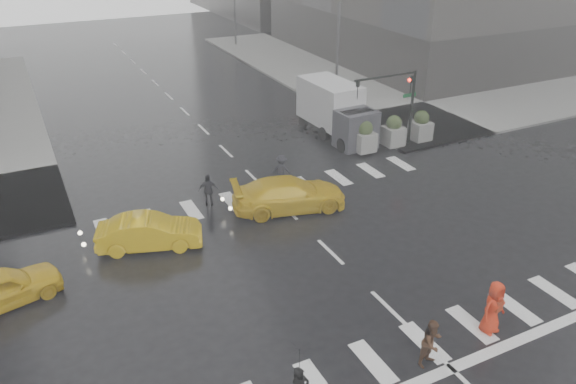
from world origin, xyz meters
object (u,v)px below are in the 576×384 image
traffic_signal_pole (399,95)px  box_truck (337,109)px  pedestrian_orange (493,307)px  taxi_mid (149,232)px  pedestrian_brown (432,343)px  taxi_front (1,288)px

traffic_signal_pole → box_truck: traffic_signal_pole is taller
pedestrian_orange → taxi_mid: (-8.77, 10.18, -0.26)m
traffic_signal_pole → taxi_mid: bearing=-164.4°
pedestrian_brown → traffic_signal_pole: bearing=44.3°
traffic_signal_pole → pedestrian_orange: traffic_signal_pole is taller
pedestrian_brown → taxi_mid: size_ratio=0.38×
taxi_front → box_truck: bearing=-78.8°
box_truck → pedestrian_brown: bearing=-114.3°
traffic_signal_pole → pedestrian_brown: 17.74m
box_truck → pedestrian_orange: bearing=-106.7°
taxi_front → traffic_signal_pole: bearing=-88.7°
traffic_signal_pole → pedestrian_orange: 16.14m
pedestrian_orange → traffic_signal_pole: bearing=57.8°
pedestrian_brown → pedestrian_orange: size_ratio=0.85×
box_truck → traffic_signal_pole: bearing=-59.3°
box_truck → taxi_front: bearing=-156.7°
pedestrian_orange → pedestrian_brown: bearing=179.0°
taxi_front → taxi_mid: 5.78m
traffic_signal_pole → taxi_mid: (-15.49, -4.32, -2.52)m
taxi_front → taxi_mid: size_ratio=0.95×
pedestrian_brown → taxi_front: 14.70m
taxi_front → taxi_mid: bearing=-89.5°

